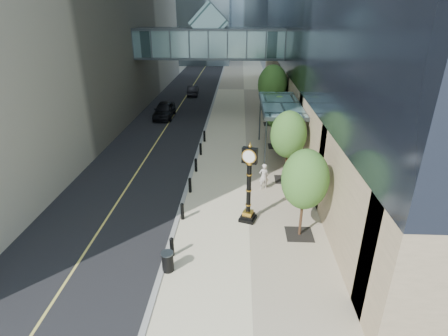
{
  "coord_description": "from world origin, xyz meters",
  "views": [
    {
      "loc": [
        0.35,
        -12.34,
        10.68
      ],
      "look_at": [
        -0.44,
        5.52,
        2.65
      ],
      "focal_mm": 28.0,
      "sensor_mm": 36.0,
      "label": 1
    }
  ],
  "objects_px": {
    "street_clock": "(249,189)",
    "car_near": "(164,110)",
    "trash_bin": "(168,262)",
    "pedestrian": "(264,176)",
    "car_far": "(193,90)"
  },
  "relations": [
    {
      "from": "trash_bin",
      "to": "pedestrian",
      "type": "xyz_separation_m",
      "value": [
        4.71,
        8.13,
        0.44
      ]
    },
    {
      "from": "car_near",
      "to": "car_far",
      "type": "bearing_deg",
      "value": 80.77
    },
    {
      "from": "trash_bin",
      "to": "car_far",
      "type": "bearing_deg",
      "value": 95.42
    },
    {
      "from": "car_near",
      "to": "trash_bin",
      "type": "bearing_deg",
      "value": -79.07
    },
    {
      "from": "pedestrian",
      "to": "car_far",
      "type": "relative_size",
      "value": 0.44
    },
    {
      "from": "pedestrian",
      "to": "car_far",
      "type": "height_order",
      "value": "pedestrian"
    },
    {
      "from": "car_near",
      "to": "car_far",
      "type": "distance_m",
      "value": 11.56
    },
    {
      "from": "street_clock",
      "to": "car_near",
      "type": "relative_size",
      "value": 0.91
    },
    {
      "from": "pedestrian",
      "to": "car_near",
      "type": "bearing_deg",
      "value": -75.18
    },
    {
      "from": "street_clock",
      "to": "pedestrian",
      "type": "height_order",
      "value": "street_clock"
    },
    {
      "from": "car_far",
      "to": "trash_bin",
      "type": "bearing_deg",
      "value": 92.24
    },
    {
      "from": "pedestrian",
      "to": "car_far",
      "type": "bearing_deg",
      "value": -89.67
    },
    {
      "from": "car_near",
      "to": "car_far",
      "type": "relative_size",
      "value": 1.23
    },
    {
      "from": "street_clock",
      "to": "car_near",
      "type": "height_order",
      "value": "street_clock"
    },
    {
      "from": "pedestrian",
      "to": "trash_bin",
      "type": "bearing_deg",
      "value": 44.05
    }
  ]
}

